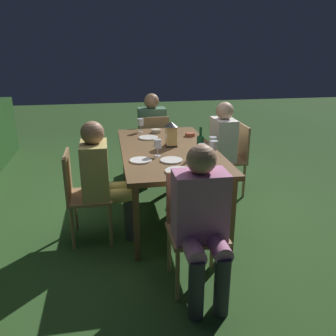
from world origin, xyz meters
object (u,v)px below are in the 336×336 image
(person_in_pink, at_px, (202,217))
(wine_glass_b, at_px, (140,123))
(plate_c, at_px, (171,160))
(person_in_mustard, at_px, (103,176))
(plate_a, at_px, (179,171))
(chair_head_far, at_px, (153,143))
(lantern_centerpiece, at_px, (171,133))
(wine_glass_d, at_px, (202,150))
(wine_glass_e, at_px, (214,146))
(chair_side_right_a, at_px, (82,192))
(wine_glass_a, at_px, (213,142))
(person_in_green, at_px, (151,129))
(wine_glass_c, at_px, (157,145))
(dining_table, at_px, (168,153))
(chair_side_left_b, at_px, (232,156))
(bowl_olives, at_px, (190,134))
(bowl_bread, at_px, (156,131))
(green_bottle_on_table, at_px, (200,145))
(plate_d, at_px, (141,160))
(chair_head_near, at_px, (195,223))
(plate_b, at_px, (148,138))
(person_in_cream, at_px, (218,144))

(person_in_pink, height_order, wine_glass_b, person_in_pink)
(plate_c, bearing_deg, person_in_pink, -177.31)
(person_in_mustard, relative_size, plate_a, 4.88)
(chair_head_far, xyz_separation_m, lantern_centerpiece, (-1.12, -0.05, 0.41))
(wine_glass_b, height_order, wine_glass_d, same)
(lantern_centerpiece, relative_size, wine_glass_e, 1.57)
(chair_side_right_a, bearing_deg, wine_glass_d, -94.23)
(plate_a, bearing_deg, wine_glass_a, -42.94)
(person_in_green, height_order, wine_glass_c, person_in_green)
(dining_table, height_order, chair_side_left_b, chair_side_left_b)
(wine_glass_c, distance_m, bowl_olives, 0.88)
(bowl_bread, bearing_deg, bowl_olives, -122.93)
(green_bottle_on_table, distance_m, wine_glass_e, 0.14)
(person_in_pink, distance_m, plate_c, 0.95)
(wine_glass_d, bearing_deg, wine_glass_c, 57.57)
(person_in_green, distance_m, person_in_pink, 2.77)
(wine_glass_d, bearing_deg, plate_d, 78.49)
(lantern_centerpiece, distance_m, bowl_olives, 0.51)
(person_in_green, height_order, chair_side_right_a, person_in_green)
(person_in_green, xyz_separation_m, wine_glass_e, (-1.79, -0.37, 0.23))
(person_in_green, distance_m, wine_glass_a, 1.71)
(wine_glass_d, bearing_deg, chair_head_near, 161.40)
(green_bottle_on_table, bearing_deg, plate_b, 28.01)
(chair_side_right_a, height_order, plate_d, chair_side_right_a)
(wine_glass_a, relative_size, wine_glass_b, 1.00)
(wine_glass_a, distance_m, plate_a, 0.66)
(chair_head_far, distance_m, person_in_mustard, 1.76)
(chair_side_left_b, relative_size, green_bottle_on_table, 3.00)
(dining_table, relative_size, wine_glass_d, 11.12)
(bowl_olives, bearing_deg, plate_d, 141.43)
(person_in_mustard, height_order, lantern_centerpiece, person_in_mustard)
(person_in_mustard, bearing_deg, plate_a, -116.03)
(person_in_green, bearing_deg, chair_head_near, -180.00)
(wine_glass_b, bearing_deg, bowl_bread, -108.99)
(person_in_pink, distance_m, chair_side_left_b, 2.02)
(chair_head_near, xyz_separation_m, wine_glass_a, (0.92, -0.41, 0.38))
(green_bottle_on_table, relative_size, plate_d, 1.40)
(bowl_bread, bearing_deg, wine_glass_a, -155.77)
(chair_side_left_b, distance_m, wine_glass_a, 0.92)
(chair_head_far, relative_size, plate_d, 4.21)
(wine_glass_d, bearing_deg, lantern_centerpiece, 17.75)
(lantern_centerpiece, distance_m, wine_glass_a, 0.49)
(person_in_pink, xyz_separation_m, wine_glass_c, (1.12, 0.15, 0.23))
(lantern_centerpiece, distance_m, wine_glass_d, 0.60)
(person_in_cream, xyz_separation_m, plate_c, (-0.86, 0.73, 0.12))
(chair_head_near, xyz_separation_m, wine_glass_b, (1.95, 0.21, 0.38))
(wine_glass_a, xyz_separation_m, plate_a, (-0.48, 0.44, -0.11))
(lantern_centerpiece, relative_size, wine_glass_c, 1.57)
(chair_head_near, bearing_deg, plate_c, 3.39)
(green_bottle_on_table, bearing_deg, person_in_mustard, 95.15)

